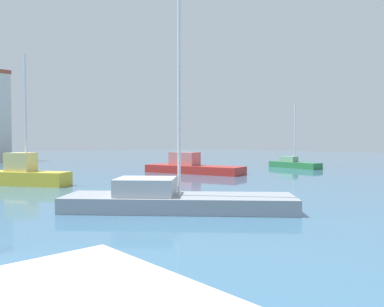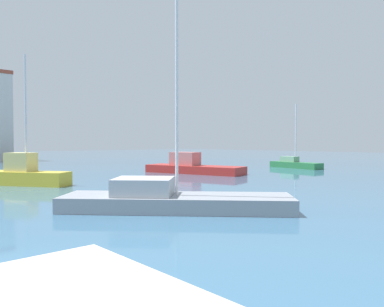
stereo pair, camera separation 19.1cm
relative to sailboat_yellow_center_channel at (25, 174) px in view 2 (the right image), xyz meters
The scene contains 5 objects.
water 8.66m from the sailboat_yellow_center_channel, 21.65° to the left, with size 160.00×160.00×0.00m, color #38607F.
sailboat_yellow_center_channel is the anchor object (origin of this frame).
sailboat_green_far_right 25.40m from the sailboat_yellow_center_channel, ahead, with size 2.18×5.78×6.42m.
sailboat_grey_distant_north 12.47m from the sailboat_yellow_center_channel, 84.54° to the right, with size 7.72×7.91×9.68m.
motorboat_red_behind_lamppost 13.35m from the sailboat_yellow_center_channel, ahead, with size 4.54×8.84×1.75m.
Camera 2 is at (-0.93, -6.75, 2.61)m, focal length 35.38 mm.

